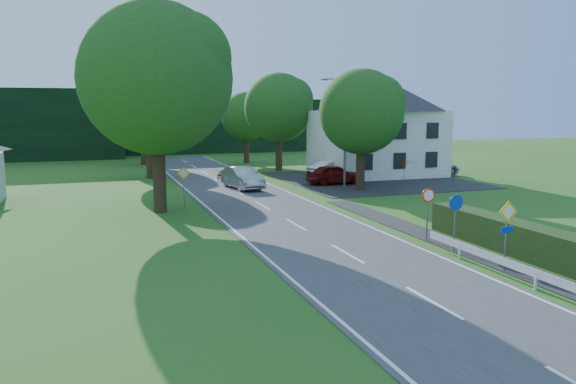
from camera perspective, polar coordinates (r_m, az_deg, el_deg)
name	(u,v)px	position (r m, az deg, el deg)	size (l,w,h in m)	color
road	(283,218)	(29.98, -0.46, -2.64)	(7.00, 80.00, 0.04)	#3C3B3E
parking_pad	(371,180)	(46.50, 8.44, 1.26)	(14.00, 16.00, 0.04)	black
line_edge_left	(224,221)	(29.11, -6.54, -2.98)	(0.12, 80.00, 0.01)	white
line_edge_right	(339,214)	(31.15, 5.21, -2.20)	(0.12, 80.00, 0.01)	white
line_centre	(283,217)	(29.97, -0.46, -2.59)	(0.12, 80.00, 0.01)	white
tree_main	(157,108)	(32.04, -13.17, 8.30)	(9.40, 9.40, 11.64)	#1F5218
tree_left_far	(149,127)	(48.09, -13.97, 6.44)	(7.00, 7.00, 8.58)	#1F5218
tree_right_far	(279,122)	(52.51, -0.94, 7.12)	(7.40, 7.40, 9.09)	#1F5218
tree_left_back	(143,126)	(60.09, -14.55, 6.54)	(6.60, 6.60, 8.07)	#1F5218
tree_right_back	(246,128)	(59.91, -4.26, 6.54)	(6.20, 6.20, 7.56)	#1F5218
tree_right_mid	(361,130)	(40.12, 7.43, 6.26)	(7.00, 7.00, 8.58)	#1F5218
treeline_right	(230,126)	(75.92, -5.93, 6.72)	(30.00, 5.00, 7.00)	black
house_white	(377,125)	(49.74, 9.00, 6.78)	(10.60, 8.40, 8.60)	silver
streetlight	(344,127)	(41.72, 5.66, 6.61)	(2.03, 0.18, 8.00)	slate
sign_priority_right	(507,223)	(21.34, 21.37, -2.94)	(0.78, 0.09, 2.59)	slate
sign_roundabout	(456,212)	(23.68, 16.66, -1.93)	(0.64, 0.08, 2.37)	slate
sign_speed_limit	(428,202)	(25.27, 14.03, -0.96)	(0.64, 0.11, 2.37)	slate
sign_priority_left	(184,179)	(33.46, -10.56, 1.33)	(0.78, 0.09, 2.44)	slate
moving_car	(242,178)	(40.79, -4.66, 1.45)	(1.65, 4.73, 1.56)	#A8A8AD
motorcycle	(220,175)	(45.46, -6.93, 1.73)	(0.61, 1.75, 0.92)	black
parked_car_red	(335,174)	(43.27, 4.77, 1.80)	(1.76, 4.37, 1.49)	#660D0B
parked_car_silver_a	(331,169)	(46.77, 4.41, 2.31)	(1.57, 4.50, 1.48)	#BABABF
parked_car_silver_b	(430,167)	(49.98, 14.24, 2.46)	(2.45, 5.31, 1.48)	silver
parasol	(404,171)	(44.01, 11.72, 2.05)	(2.10, 2.14, 1.93)	#A6320D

